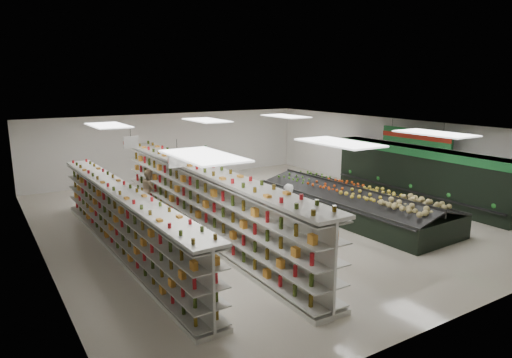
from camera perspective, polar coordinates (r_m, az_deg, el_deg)
floor at (r=16.22m, az=0.33°, el=-4.91°), size 16.00×16.00×0.00m
ceiling at (r=15.57m, az=0.34°, el=6.40°), size 14.00×16.00×0.02m
wall_back at (r=22.88m, az=-10.50°, el=4.08°), size 14.00×0.02×3.20m
wall_front at (r=10.25m, az=25.28°, el=-7.17°), size 14.00×0.02×3.20m
wall_left at (r=13.52m, az=-25.60°, el=-2.65°), size 0.02×16.00×3.20m
wall_right at (r=20.38m, az=17.20°, el=2.73°), size 0.02×16.00×3.20m
produce_wall_case at (r=19.15m, az=19.59°, el=0.88°), size 0.93×8.00×2.20m
aisle_sign_near at (r=12.13m, az=-9.81°, el=2.37°), size 0.52×0.06×0.75m
aisle_sign_far at (r=15.86m, az=-15.36°, el=4.44°), size 0.52×0.06×0.75m
hortifruti_banner at (r=18.72m, az=19.35°, el=5.02°), size 0.12×3.20×0.95m
gondola_left at (r=13.38m, az=-16.13°, el=-5.40°), size 1.04×10.65×1.84m
gondola_center at (r=14.42m, az=-6.73°, el=-3.08°), size 1.09×12.56×2.18m
produce_island at (r=16.69m, az=11.88°, el=-2.86°), size 3.00×7.62×1.12m
soda_endcap at (r=20.39m, az=-7.96°, el=1.07°), size 1.50×1.11×1.79m
shopper_main at (r=14.23m, az=3.94°, el=-3.88°), size 0.66×0.47×1.69m
shopper_background at (r=17.76m, az=-13.16°, el=-1.22°), size 0.58×0.80×1.49m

